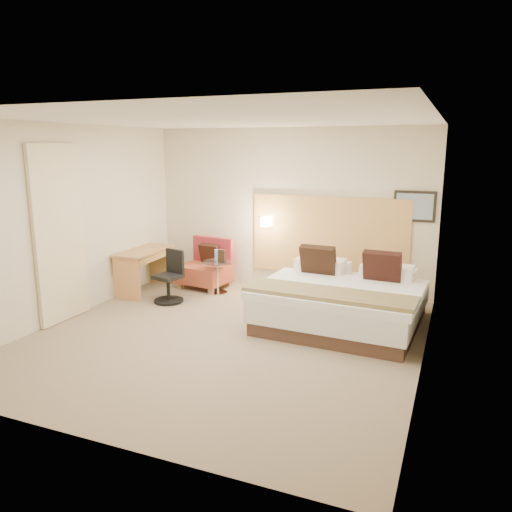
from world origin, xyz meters
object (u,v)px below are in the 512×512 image
at_px(side_table, 217,276).
at_px(desk_chair, 170,281).
at_px(lounge_chair, 207,268).
at_px(desk, 146,259).
at_px(bed, 343,300).

xyz_separation_m(side_table, desk_chair, (-0.48, -0.69, 0.03)).
bearing_deg(lounge_chair, desk, -140.43).
bearing_deg(desk, desk_chair, -26.69).
height_order(lounge_chair, desk_chair, lounge_chair).
relative_size(bed, desk, 1.86).
height_order(bed, lounge_chair, bed).
bearing_deg(bed, lounge_chair, 159.94).
bearing_deg(lounge_chair, desk_chair, -96.99).
bearing_deg(desk, side_table, 17.21).
relative_size(lounge_chair, desk_chair, 1.07).
height_order(side_table, desk, desk).
relative_size(bed, desk_chair, 2.70).
bearing_deg(desk_chair, desk, 153.31).
relative_size(lounge_chair, desk, 0.74).
xyz_separation_m(bed, desk, (-3.39, 0.29, 0.23)).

